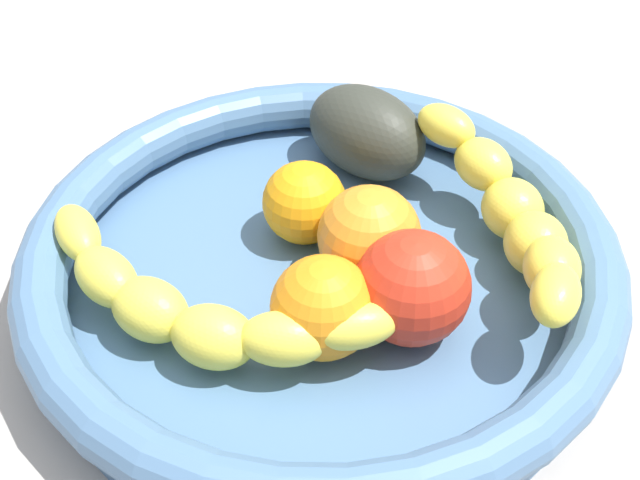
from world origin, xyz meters
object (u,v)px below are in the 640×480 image
(orange_mid_right, at_px, (369,237))
(tomato_red, at_px, (412,288))
(fruit_bowl, at_px, (320,269))
(avocado_dark, at_px, (367,132))
(orange_front, at_px, (323,308))
(orange_mid_left, at_px, (304,203))
(banana_draped_right, at_px, (515,216))
(banana_draped_left, at_px, (192,309))

(orange_mid_right, bearing_deg, tomato_red, 178.97)
(fruit_bowl, xyz_separation_m, avocado_dark, (0.08, -0.08, 0.02))
(orange_front, relative_size, orange_mid_right, 0.95)
(fruit_bowl, distance_m, orange_mid_left, 0.04)
(banana_draped_right, distance_m, orange_front, 0.13)
(banana_draped_right, distance_m, orange_mid_right, 0.09)
(orange_front, distance_m, tomato_red, 0.05)
(orange_front, bearing_deg, orange_mid_right, -52.65)
(orange_mid_left, bearing_deg, avocado_dark, -57.11)
(orange_mid_left, bearing_deg, orange_front, 160.05)
(fruit_bowl, distance_m, banana_draped_left, 0.09)
(orange_mid_right, bearing_deg, banana_draped_left, 91.50)
(banana_draped_left, distance_m, tomato_red, 0.12)
(fruit_bowl, xyz_separation_m, banana_draped_right, (-0.04, -0.11, 0.03))
(avocado_dark, bearing_deg, fruit_bowl, 137.12)
(orange_mid_left, height_order, orange_mid_right, orange_mid_right)
(fruit_bowl, relative_size, banana_draped_left, 2.00)
(orange_mid_right, xyz_separation_m, tomato_red, (-0.05, 0.00, 0.00))
(tomato_red, bearing_deg, orange_mid_left, 9.46)
(tomato_red, bearing_deg, orange_front, 76.66)
(orange_mid_left, bearing_deg, fruit_bowl, 166.78)
(avocado_dark, distance_m, tomato_red, 0.15)
(orange_front, height_order, orange_mid_left, orange_front)
(orange_mid_right, distance_m, avocado_dark, 0.11)
(orange_front, bearing_deg, tomato_red, -103.34)
(banana_draped_left, height_order, banana_draped_right, banana_draped_right)
(fruit_bowl, xyz_separation_m, tomato_red, (-0.06, -0.03, 0.03))
(orange_mid_left, distance_m, tomato_red, 0.10)
(banana_draped_left, bearing_deg, orange_front, -119.08)
(orange_front, xyz_separation_m, tomato_red, (-0.01, -0.05, 0.00))
(fruit_bowl, height_order, banana_draped_left, banana_draped_left)
(orange_front, bearing_deg, fruit_bowl, -25.07)
(orange_front, xyz_separation_m, orange_mid_right, (0.04, -0.05, 0.00))
(orange_mid_right, bearing_deg, fruit_bowl, 68.20)
(fruit_bowl, xyz_separation_m, orange_front, (-0.05, 0.02, 0.02))
(orange_mid_left, height_order, tomato_red, tomato_red)
(fruit_bowl, height_order, tomato_red, tomato_red)
(tomato_red, bearing_deg, banana_draped_right, -75.46)
(orange_mid_right, height_order, tomato_red, tomato_red)
(orange_front, height_order, tomato_red, tomato_red)
(orange_front, height_order, orange_mid_right, orange_mid_right)
(banana_draped_left, relative_size, tomato_red, 2.76)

